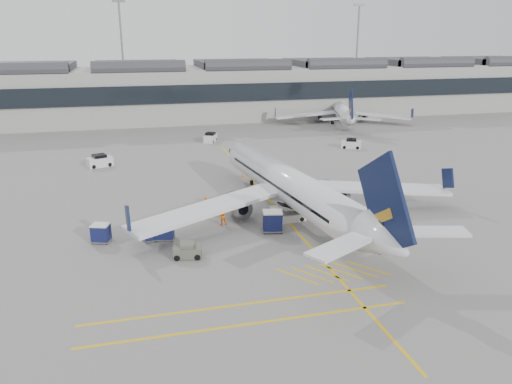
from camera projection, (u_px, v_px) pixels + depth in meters
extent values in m
plane|color=gray|center=(194.00, 250.00, 43.20)|extent=(220.00, 220.00, 0.00)
cube|color=#9E9E99|center=(149.00, 94.00, 108.08)|extent=(200.00, 20.00, 11.00)
cube|color=black|center=(151.00, 95.00, 98.36)|extent=(200.00, 0.50, 3.60)
cube|color=#38383D|center=(147.00, 65.00, 106.22)|extent=(200.00, 18.00, 1.40)
cylinder|color=slate|center=(123.00, 58.00, 117.73)|extent=(0.44, 0.44, 25.00)
cube|color=slate|center=(118.00, 1.00, 113.92)|extent=(3.00, 0.60, 0.50)
cylinder|color=slate|center=(357.00, 56.00, 131.90)|extent=(0.44, 0.44, 25.00)
cube|color=slate|center=(360.00, 5.00, 128.08)|extent=(3.00, 0.60, 0.50)
cube|color=gold|center=(273.00, 204.00, 54.80)|extent=(0.25, 60.00, 0.01)
cylinder|color=silver|center=(290.00, 185.00, 51.22)|extent=(7.10, 28.95, 3.60)
cone|color=silver|center=(237.00, 152.00, 65.68)|extent=(4.04, 4.24, 3.60)
cone|color=silver|center=(387.00, 242.00, 36.31)|extent=(4.14, 5.00, 3.60)
cube|color=silver|center=(209.00, 208.00, 47.05)|extent=(16.21, 10.02, 0.34)
cube|color=silver|center=(372.00, 188.00, 53.37)|extent=(16.64, 6.48, 0.34)
cylinder|color=slate|center=(238.00, 205.00, 50.18)|extent=(2.42, 3.67, 2.01)
cylinder|color=slate|center=(334.00, 192.00, 54.04)|extent=(2.42, 3.67, 2.01)
cube|color=black|center=(385.00, 205.00, 36.02)|extent=(1.18, 7.27, 8.02)
cylinder|color=black|center=(252.00, 183.00, 61.82)|extent=(0.34, 0.64, 0.61)
cylinder|color=black|center=(278.00, 220.00, 49.06)|extent=(0.76, 0.84, 0.77)
cylinder|color=black|center=(321.00, 214.00, 50.72)|extent=(0.76, 0.84, 0.77)
cylinder|color=silver|center=(341.00, 111.00, 105.34)|extent=(9.71, 23.69, 2.99)
cone|color=silver|center=(334.00, 102.00, 118.21)|extent=(3.77, 3.90, 2.99)
cone|color=silver|center=(351.00, 120.00, 92.07)|extent=(3.96, 4.51, 2.99)
cube|color=silver|center=(306.00, 115.00, 104.72)|extent=(13.57, 3.17, 0.28)
cube|color=silver|center=(378.00, 115.00, 104.12)|extent=(12.74, 10.04, 0.28)
cylinder|color=slate|center=(319.00, 116.00, 106.28)|extent=(2.42, 3.22, 1.67)
cylinder|color=slate|center=(363.00, 117.00, 105.92)|extent=(2.42, 3.22, 1.67)
cube|color=black|center=(351.00, 107.00, 91.86)|extent=(1.97, 5.86, 6.65)
cylinder|color=black|center=(336.00, 115.00, 114.73)|extent=(0.36, 0.55, 0.51)
cylinder|color=black|center=(332.00, 123.00, 104.18)|extent=(0.72, 0.77, 0.64)
cylinder|color=black|center=(352.00, 123.00, 104.03)|extent=(0.72, 0.77, 0.64)
cube|color=silver|center=(286.00, 217.00, 49.83)|extent=(4.11, 2.03, 0.73)
cube|color=black|center=(295.00, 208.00, 49.95)|extent=(3.63, 1.57, 1.53)
cube|color=silver|center=(275.00, 212.00, 49.22)|extent=(1.09, 1.45, 0.93)
cylinder|color=black|center=(275.00, 223.00, 48.72)|extent=(0.48, 0.24, 0.46)
cylinder|color=black|center=(269.00, 218.00, 50.01)|extent=(0.48, 0.24, 0.46)
cylinder|color=black|center=(302.00, 219.00, 49.74)|extent=(0.48, 0.24, 0.46)
cylinder|color=black|center=(296.00, 215.00, 51.03)|extent=(0.48, 0.24, 0.46)
cube|color=gray|center=(272.00, 229.00, 47.19)|extent=(2.19, 1.93, 0.13)
cube|color=#13194B|center=(272.00, 221.00, 46.92)|extent=(2.02, 1.84, 1.63)
cube|color=silver|center=(273.00, 212.00, 46.67)|extent=(2.08, 1.91, 0.11)
cylinder|color=black|center=(264.00, 233.00, 46.60)|extent=(0.27, 0.16, 0.25)
cylinder|color=black|center=(264.00, 228.00, 47.78)|extent=(0.27, 0.16, 0.25)
cylinder|color=black|center=(281.00, 233.00, 46.66)|extent=(0.27, 0.16, 0.25)
cylinder|color=black|center=(280.00, 228.00, 47.84)|extent=(0.27, 0.16, 0.25)
cube|color=gray|center=(165.00, 238.00, 45.32)|extent=(1.98, 1.77, 0.12)
cube|color=#13194B|center=(165.00, 230.00, 45.08)|extent=(1.83, 1.68, 1.45)
cube|color=silver|center=(164.00, 222.00, 44.85)|extent=(1.89, 1.74, 0.10)
cylinder|color=black|center=(156.00, 241.00, 44.81)|extent=(0.24, 0.15, 0.22)
cylinder|color=black|center=(158.00, 236.00, 45.86)|extent=(0.24, 0.15, 0.22)
cylinder|color=black|center=(172.00, 241.00, 44.82)|extent=(0.24, 0.15, 0.22)
cylinder|color=black|center=(174.00, 236.00, 45.87)|extent=(0.24, 0.15, 0.22)
cube|color=gray|center=(152.00, 238.00, 45.21)|extent=(1.82, 1.65, 0.11)
cube|color=#13194B|center=(151.00, 231.00, 44.99)|extent=(1.68, 1.57, 1.29)
cube|color=silver|center=(151.00, 224.00, 44.79)|extent=(1.74, 1.62, 0.09)
cylinder|color=black|center=(147.00, 242.00, 44.52)|extent=(0.21, 0.14, 0.20)
cylinder|color=black|center=(143.00, 239.00, 45.31)|extent=(0.21, 0.14, 0.20)
cylinder|color=black|center=(160.00, 239.00, 45.14)|extent=(0.21, 0.14, 0.20)
cylinder|color=black|center=(156.00, 236.00, 45.94)|extent=(0.21, 0.14, 0.20)
cube|color=gray|center=(102.00, 240.00, 44.79)|extent=(1.95, 1.78, 0.11)
cube|color=#13194B|center=(101.00, 232.00, 44.56)|extent=(1.80, 1.69, 1.37)
cube|color=silver|center=(100.00, 225.00, 44.35)|extent=(1.86, 1.75, 0.09)
cylinder|color=black|center=(92.00, 243.00, 44.37)|extent=(0.23, 0.16, 0.21)
cylinder|color=black|center=(97.00, 238.00, 45.36)|extent=(0.23, 0.16, 0.21)
cylinder|color=black|center=(107.00, 243.00, 44.26)|extent=(0.23, 0.16, 0.21)
cylinder|color=black|center=(111.00, 239.00, 45.25)|extent=(0.23, 0.16, 0.21)
imported|color=orange|center=(206.00, 204.00, 52.33)|extent=(0.73, 0.69, 1.68)
imported|color=orange|center=(222.00, 216.00, 48.61)|extent=(1.01, 0.82, 1.94)
cube|color=#56584B|center=(188.00, 252.00, 41.60)|extent=(2.52, 1.77, 0.93)
cube|color=#56584B|center=(187.00, 246.00, 41.43)|extent=(1.29, 1.29, 0.46)
cylinder|color=black|center=(177.00, 258.00, 41.04)|extent=(0.55, 0.32, 0.52)
cylinder|color=black|center=(178.00, 252.00, 42.19)|extent=(0.55, 0.32, 0.52)
cylinder|color=black|center=(197.00, 257.00, 41.17)|extent=(0.55, 0.32, 0.52)
cylinder|color=black|center=(198.00, 251.00, 42.31)|extent=(0.55, 0.32, 0.52)
cone|color=#F24C0A|center=(243.00, 175.00, 65.14)|extent=(0.38, 0.38, 0.52)
cone|color=#F24C0A|center=(309.00, 215.00, 50.91)|extent=(0.32, 0.32, 0.45)
cube|color=silver|center=(100.00, 162.00, 70.38)|extent=(3.79, 2.80, 1.33)
cube|color=black|center=(99.00, 156.00, 70.13)|extent=(2.16, 2.11, 0.57)
cylinder|color=black|center=(94.00, 167.00, 69.28)|extent=(0.61, 0.40, 0.57)
cylinder|color=black|center=(90.00, 165.00, 70.46)|extent=(0.61, 0.40, 0.57)
cylinder|color=black|center=(110.00, 165.00, 70.52)|extent=(0.61, 0.40, 0.57)
cylinder|color=black|center=(106.00, 162.00, 71.71)|extent=(0.61, 0.40, 0.57)
cube|color=silver|center=(210.00, 138.00, 86.74)|extent=(2.81, 3.56, 1.24)
cube|color=black|center=(210.00, 134.00, 86.51)|extent=(2.04, 2.08, 0.53)
cylinder|color=black|center=(213.00, 142.00, 85.72)|extent=(0.40, 0.56, 0.53)
cylinder|color=black|center=(205.00, 141.00, 85.98)|extent=(0.40, 0.56, 0.53)
cylinder|color=black|center=(216.00, 139.00, 87.70)|extent=(0.40, 0.56, 0.53)
cylinder|color=black|center=(208.00, 139.00, 87.97)|extent=(0.40, 0.56, 0.53)
cube|color=silver|center=(351.00, 145.00, 81.78)|extent=(3.55, 2.84, 1.23)
cube|color=black|center=(351.00, 140.00, 81.55)|extent=(2.09, 2.05, 0.53)
cylinder|color=black|center=(344.00, 147.00, 81.44)|extent=(0.56, 0.41, 0.53)
cylinder|color=black|center=(345.00, 145.00, 82.76)|extent=(0.56, 0.41, 0.53)
cylinder|color=black|center=(358.00, 148.00, 81.01)|extent=(0.56, 0.41, 0.53)
cylinder|color=black|center=(358.00, 146.00, 82.33)|extent=(0.56, 0.41, 0.53)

